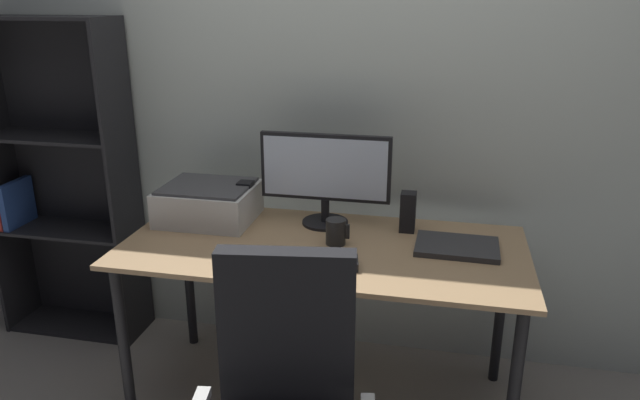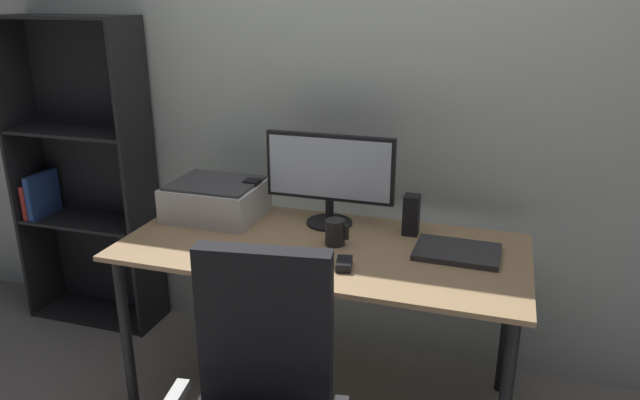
% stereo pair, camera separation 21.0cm
% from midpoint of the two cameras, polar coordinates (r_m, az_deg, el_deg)
% --- Properties ---
extents(ground_plane, '(12.00, 12.00, 0.00)m').
position_cam_midpoint_polar(ground_plane, '(2.75, 2.48, -18.64)').
color(ground_plane, gray).
extents(back_wall, '(6.40, 0.10, 2.60)m').
position_cam_midpoint_polar(back_wall, '(2.73, 5.91, 10.91)').
color(back_wall, beige).
rests_on(back_wall, ground).
extents(desk, '(1.60, 0.74, 0.74)m').
position_cam_midpoint_polar(desk, '(2.41, 2.71, -6.12)').
color(desk, tan).
rests_on(desk, ground).
extents(monitor, '(0.56, 0.20, 0.40)m').
position_cam_midpoint_polar(monitor, '(2.51, 3.31, 2.56)').
color(monitor, black).
rests_on(monitor, desk).
extents(keyboard, '(0.29, 0.12, 0.02)m').
position_cam_midpoint_polar(keyboard, '(2.21, -0.18, -5.93)').
color(keyboard, '#B7BABC').
rests_on(keyboard, desk).
extents(mouse, '(0.07, 0.10, 0.03)m').
position_cam_midpoint_polar(mouse, '(2.18, 5.11, -6.19)').
color(mouse, black).
rests_on(mouse, desk).
extents(coffee_mug, '(0.10, 0.08, 0.10)m').
position_cam_midpoint_polar(coffee_mug, '(2.36, 4.02, -3.16)').
color(coffee_mug, black).
rests_on(coffee_mug, desk).
extents(laptop, '(0.33, 0.24, 0.02)m').
position_cam_midpoint_polar(laptop, '(2.37, 15.54, -4.86)').
color(laptop, '#2D2D30').
rests_on(laptop, desk).
extents(speaker_left, '(0.06, 0.07, 0.17)m').
position_cam_midpoint_polar(speaker_left, '(2.66, -4.25, 0.16)').
color(speaker_left, black).
rests_on(speaker_left, desk).
extents(speaker_right, '(0.06, 0.07, 0.17)m').
position_cam_midpoint_polar(speaker_right, '(2.49, 11.15, -1.45)').
color(speaker_right, black).
rests_on(speaker_right, desk).
extents(printer, '(0.40, 0.34, 0.16)m').
position_cam_midpoint_polar(printer, '(2.67, -7.77, 0.05)').
color(printer, silver).
rests_on(printer, desk).
extents(paper_sheet, '(0.28, 0.34, 0.00)m').
position_cam_midpoint_polar(paper_sheet, '(2.20, -4.01, -6.31)').
color(paper_sheet, white).
rests_on(paper_sheet, desk).
extents(bookshelf, '(0.71, 0.28, 1.60)m').
position_cam_midpoint_polar(bookshelf, '(3.28, -19.96, 2.12)').
color(bookshelf, black).
rests_on(bookshelf, ground).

